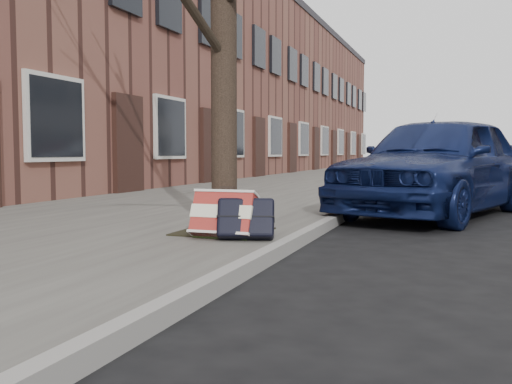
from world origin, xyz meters
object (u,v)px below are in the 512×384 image
(car_near_front, at_px, (438,165))
(suitcase_navy, at_px, (246,218))
(car_near_mid, at_px, (445,161))
(suitcase_red, at_px, (224,215))

(car_near_front, bearing_deg, suitcase_navy, -92.91)
(car_near_mid, bearing_deg, suitcase_red, -112.05)
(suitcase_red, xyz_separation_m, car_near_front, (1.76, 3.87, 0.40))
(car_near_mid, bearing_deg, car_near_front, -103.52)
(suitcase_navy, distance_m, car_near_mid, 12.24)
(suitcase_red, height_order, suitcase_navy, suitcase_red)
(suitcase_red, distance_m, suitcase_navy, 0.23)
(suitcase_navy, xyz_separation_m, car_near_mid, (1.42, 12.15, 0.35))
(car_near_front, bearing_deg, suitcase_red, -95.76)
(suitcase_red, height_order, car_near_mid, car_near_mid)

